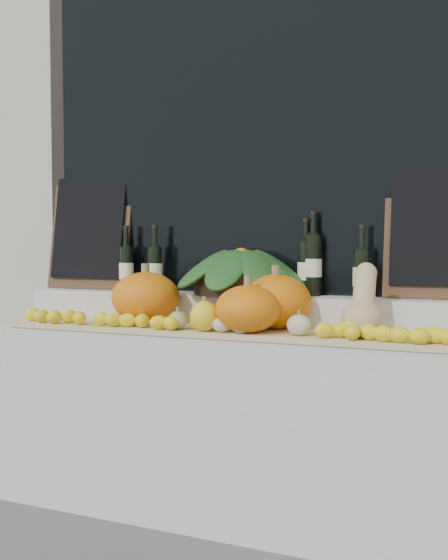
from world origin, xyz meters
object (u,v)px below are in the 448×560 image
(produce_bowl, at_px, (241,271))
(pumpkin_left, at_px, (146,298))
(wine_bottle_tall, at_px, (313,265))
(pumpkin_right, at_px, (276,301))
(butternut_squash, at_px, (363,307))

(produce_bowl, bearing_deg, pumpkin_left, -152.31)
(wine_bottle_tall, bearing_deg, produce_bowl, -172.46)
(pumpkin_left, distance_m, pumpkin_right, 0.64)
(pumpkin_left, xyz_separation_m, pumpkin_right, (0.64, 0.05, -0.00))
(wine_bottle_tall, bearing_deg, pumpkin_left, -160.94)
(pumpkin_left, xyz_separation_m, produce_bowl, (0.41, 0.21, 0.12))
(produce_bowl, bearing_deg, wine_bottle_tall, 7.54)
(pumpkin_right, relative_size, butternut_squash, 1.06)
(pumpkin_right, xyz_separation_m, butternut_squash, (0.40, -0.10, -0.00))
(produce_bowl, relative_size, wine_bottle_tall, 1.76)
(pumpkin_right, distance_m, produce_bowl, 0.31)
(pumpkin_left, relative_size, butternut_squash, 1.08)
(pumpkin_left, height_order, produce_bowl, produce_bowl)
(pumpkin_left, bearing_deg, wine_bottle_tall, 19.06)
(pumpkin_left, height_order, butternut_squash, butternut_squash)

